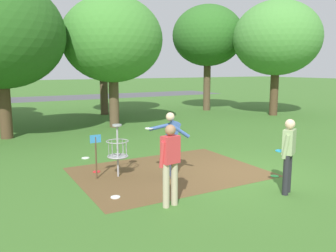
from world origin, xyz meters
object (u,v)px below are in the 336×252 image
object	(u,v)px
tree_mid_center	(112,40)
frisbee_mid_grass	(275,176)
tree_near_left	(208,36)
frisbee_by_tee	(115,197)
disc_golf_basket	(115,149)
tree_mid_left	(102,37)
player_waiting_left	(172,140)
frisbee_far_right	(85,158)
player_throwing	(288,152)
tree_far_right	(277,38)
frisbee_far_left	(97,172)
frisbee_near_basket	(164,156)
player_foreground_watching	(170,161)

from	to	relation	value
tree_mid_center	frisbee_mid_grass	bearing A→B (deg)	-84.75
frisbee_mid_grass	tree_near_left	world-z (taller)	tree_near_left
frisbee_by_tee	tree_near_left	bearing A→B (deg)	47.45
frisbee_mid_grass	frisbee_by_tee	bearing A→B (deg)	171.44
disc_golf_basket	tree_mid_left	bearing A→B (deg)	72.11
player_waiting_left	frisbee_mid_grass	world-z (taller)	player_waiting_left
frisbee_mid_grass	frisbee_far_right	world-z (taller)	same
frisbee_mid_grass	tree_near_left	size ratio (longest dim) A/B	0.03
tree_mid_center	tree_mid_left	bearing A→B (deg)	76.47
disc_golf_basket	frisbee_by_tee	size ratio (longest dim) A/B	6.50
disc_golf_basket	tree_near_left	distance (m)	15.72
player_throwing	disc_golf_basket	bearing A→B (deg)	133.93
disc_golf_basket	player_throwing	bearing A→B (deg)	-46.07
disc_golf_basket	player_throwing	world-z (taller)	player_throwing
frisbee_mid_grass	tree_far_right	distance (m)	13.38
frisbee_far_left	tree_mid_left	bearing A→B (deg)	69.77
tree_far_right	frisbee_far_left	bearing A→B (deg)	-154.86
frisbee_near_basket	player_foreground_watching	bearing A→B (deg)	-116.92
player_throwing	tree_mid_left	xyz separation A→B (m)	(0.96, 15.15, 3.69)
frisbee_mid_grass	tree_far_right	bearing A→B (deg)	44.22
frisbee_near_basket	tree_far_right	xyz separation A→B (m)	(10.53, 5.46, 4.51)
frisbee_mid_grass	player_waiting_left	bearing A→B (deg)	151.78
frisbee_far_right	player_foreground_watching	bearing A→B (deg)	-84.72
tree_near_left	player_foreground_watching	bearing A→B (deg)	-128.17
player_waiting_left	frisbee_by_tee	distance (m)	2.16
player_foreground_watching	tree_mid_center	world-z (taller)	tree_mid_center
tree_mid_left	frisbee_far_right	bearing A→B (deg)	-112.43
disc_golf_basket	tree_near_left	xyz separation A→B (m)	(10.65, 10.80, 4.13)
player_foreground_watching	tree_mid_left	xyz separation A→B (m)	(3.63, 14.49, 3.69)
player_foreground_watching	tree_near_left	xyz separation A→B (m)	(10.38, 13.20, 3.91)
frisbee_by_tee	player_throwing	bearing A→B (deg)	-25.28
tree_near_left	frisbee_far_right	bearing A→B (deg)	-141.66
disc_golf_basket	tree_mid_left	distance (m)	13.29
disc_golf_basket	frisbee_by_tee	world-z (taller)	disc_golf_basket
player_foreground_watching	disc_golf_basket	bearing A→B (deg)	96.46
frisbee_near_basket	frisbee_mid_grass	world-z (taller)	same
frisbee_by_tee	frisbee_far_right	size ratio (longest dim) A/B	0.90
frisbee_far_right	tree_far_right	size ratio (longest dim) A/B	0.04
frisbee_by_tee	frisbee_far_left	distance (m)	2.07
frisbee_mid_grass	tree_mid_left	size ratio (longest dim) A/B	0.03
frisbee_near_basket	tree_near_left	distance (m)	13.66
tree_mid_left	player_waiting_left	bearing A→B (deg)	-101.63
player_foreground_watching	frisbee_far_left	xyz separation A→B (m)	(-0.59, 3.05, -0.96)
disc_golf_basket	frisbee_mid_grass	size ratio (longest dim) A/B	6.56
tree_mid_left	frisbee_mid_grass	bearing A→B (deg)	-91.03
frisbee_by_tee	tree_mid_center	world-z (taller)	tree_mid_center
player_foreground_watching	frisbee_far_left	distance (m)	3.25
player_waiting_left	frisbee_far_left	distance (m)	2.32
frisbee_near_basket	disc_golf_basket	bearing A→B (deg)	-149.09
frisbee_near_basket	tree_near_left	xyz separation A→B (m)	(8.51, 9.52, 4.87)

